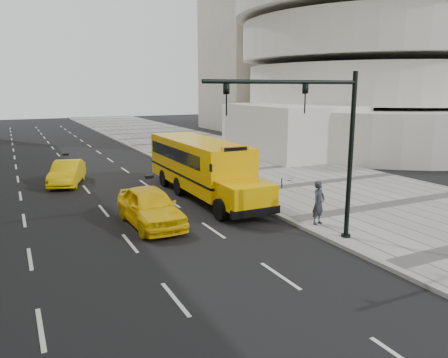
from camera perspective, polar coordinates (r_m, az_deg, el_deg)
name	(u,v)px	position (r m, az deg, el deg)	size (l,w,h in m)	color
ground	(124,208)	(22.04, -12.90, -3.75)	(140.00, 140.00, 0.00)	black
sidewalk_museum	(320,184)	(27.27, 12.38, -0.58)	(12.00, 140.00, 0.15)	#97958F
curb_museum	(232,194)	(24.05, 1.11, -1.96)	(0.30, 140.00, 0.15)	gray
guggenheim	(345,15)	(52.58, 15.49, 19.93)	(33.20, 42.20, 35.00)	white
school_bus	(200,163)	(23.97, -3.17, 2.11)	(2.96, 11.56, 3.19)	#EEAE00
taxi_near	(150,207)	(18.98, -9.61, -3.57)	(1.94, 4.82, 1.64)	yellow
taxi_far	(67,173)	(28.25, -19.82, 0.75)	(1.53, 4.38, 1.44)	yellow
pedestrian	(319,203)	(18.76, 12.26, -3.05)	(0.68, 0.44, 1.85)	#2B2E32
traffic_signal	(321,137)	(15.95, 12.60, 5.37)	(6.18, 0.36, 6.40)	black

